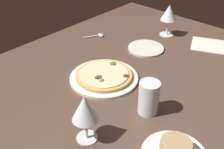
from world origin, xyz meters
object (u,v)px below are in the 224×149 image
object	(u,v)px
wine_glass_far	(169,14)
side_plate	(146,48)
pizza_main	(104,76)
spoon	(98,35)
paper_menu	(211,46)
water_glass	(149,99)
wine_glass_near	(85,109)

from	to	relation	value
wine_glass_far	side_plate	xyz separation A→B (cm)	(19.45, 1.37, -11.02)
pizza_main	spoon	xyz separation A→B (cm)	(-25.67, -28.61, -0.69)
pizza_main	side_plate	world-z (taller)	pizza_main
wine_glass_far	paper_menu	size ratio (longest dim) A/B	0.87
side_plate	paper_menu	size ratio (longest dim) A/B	0.92
spoon	water_glass	bearing A→B (deg)	60.61
spoon	side_plate	bearing A→B (deg)	101.31
pizza_main	wine_glass_near	size ratio (longest dim) A/B	1.71
pizza_main	water_glass	distance (cm)	24.86
side_plate	spoon	distance (cm)	26.62
pizza_main	water_glass	world-z (taller)	water_glass
wine_glass_near	water_glass	distance (cm)	23.77
paper_menu	wine_glass_far	bearing A→B (deg)	-103.36
wine_glass_far	wine_glass_near	world-z (taller)	same
pizza_main	spoon	size ratio (longest dim) A/B	2.60
wine_glass_far	wine_glass_near	size ratio (longest dim) A/B	1.00
wine_glass_far	paper_menu	bearing A→B (deg)	100.68
paper_menu	spoon	xyz separation A→B (cm)	(28.90, -47.17, 0.31)
wine_glass_far	water_glass	bearing A→B (deg)	27.30
pizza_main	spoon	world-z (taller)	pizza_main
water_glass	spoon	distance (cm)	60.79
wine_glass_far	water_glass	size ratio (longest dim) A/B	1.36
water_glass	side_plate	size ratio (longest dim) A/B	0.70
paper_menu	spoon	distance (cm)	55.32
paper_menu	water_glass	bearing A→B (deg)	-18.56
wine_glass_far	side_plate	bearing A→B (deg)	4.04
pizza_main	wine_glass_far	bearing A→B (deg)	-175.59
spoon	pizza_main	bearing A→B (deg)	48.11
pizza_main	side_plate	size ratio (longest dim) A/B	1.62
pizza_main	wine_glass_near	xyz separation A→B (cm)	(26.21, 18.05, 10.15)
water_glass	side_plate	world-z (taller)	water_glass
wine_glass_near	paper_menu	world-z (taller)	wine_glass_near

